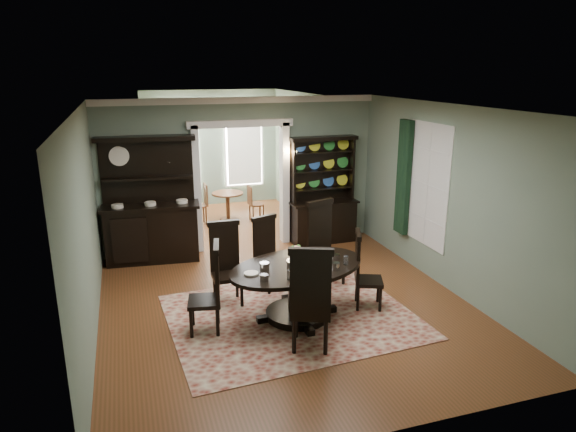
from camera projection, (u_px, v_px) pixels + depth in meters
name	position (u px, v px, depth m)	size (l,w,h in m)	color
room	(286.00, 207.00, 7.48)	(5.51, 6.01, 3.01)	brown
parlor	(218.00, 154.00, 12.52)	(3.51, 3.50, 3.01)	brown
doorway_trim	(241.00, 168.00, 10.17)	(2.08, 0.25, 2.57)	silver
right_window	(416.00, 181.00, 9.07)	(0.15, 1.47, 2.12)	white
wall_sconce	(289.00, 153.00, 10.23)	(0.27, 0.21, 0.21)	gold
rug	(291.00, 316.00, 7.57)	(3.48, 2.81, 0.01)	maroon
dining_table	(297.00, 281.00, 7.39)	(2.38, 2.38, 0.82)	black
centerpiece	(297.00, 259.00, 7.35)	(1.55, 1.00, 0.25)	silver
chair_far_left	(226.00, 260.00, 7.91)	(0.50, 0.46, 1.29)	black
chair_far_mid	(267.00, 251.00, 8.45)	(0.57, 0.56, 1.22)	black
chair_far_right	(323.00, 240.00, 8.61)	(0.66, 0.64, 1.42)	black
chair_end_left	(211.00, 286.00, 6.99)	(0.53, 0.55, 1.28)	black
chair_end_right	(363.00, 268.00, 7.72)	(0.55, 0.57, 1.20)	black
chair_near	(311.00, 297.00, 6.44)	(0.69, 0.67, 1.45)	black
sideboard	(151.00, 218.00, 9.61)	(1.84, 0.80, 2.35)	black
welsh_dresser	(323.00, 204.00, 10.67)	(1.43, 0.56, 2.20)	black
parlor_table	(228.00, 202.00, 12.21)	(0.74, 0.74, 0.69)	#5A3119
parlor_chair_left	(201.00, 203.00, 11.91)	(0.41, 0.40, 0.95)	#5A3119
parlor_chair_right	(254.00, 203.00, 12.14)	(0.37, 0.36, 0.86)	#5A3119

